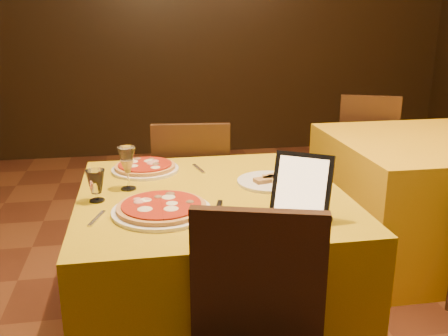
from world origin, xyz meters
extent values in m
cube|color=black|center=(0.00, 3.50, 1.40)|extent=(6.00, 0.01, 2.80)
cube|color=#B4920B|center=(-0.10, 0.11, 0.38)|extent=(1.10, 1.10, 0.75)
cube|color=#E4A90E|center=(1.32, 0.81, 0.38)|extent=(1.10, 1.10, 0.75)
cylinder|color=white|center=(-0.32, -0.08, 0.76)|extent=(0.38, 0.38, 0.01)
cylinder|color=#AD4C23|center=(-0.32, -0.08, 0.77)|extent=(0.34, 0.34, 0.02)
cylinder|color=white|center=(-0.37, 0.46, 0.76)|extent=(0.32, 0.32, 0.01)
cylinder|color=#AD4C23|center=(-0.37, 0.46, 0.77)|extent=(0.29, 0.29, 0.02)
cylinder|color=white|center=(0.17, 0.18, 0.76)|extent=(0.29, 0.29, 0.01)
cylinder|color=olive|center=(0.17, 0.18, 0.77)|extent=(0.18, 0.18, 0.02)
cube|color=black|center=(0.18, -0.21, 0.87)|extent=(0.23, 0.20, 0.24)
cube|color=#A6A5AC|center=(-0.12, -0.15, 0.75)|extent=(0.07, 0.19, 0.01)
cube|color=#BABCC2|center=(-0.56, -0.10, 0.75)|extent=(0.06, 0.14, 0.01)
cube|color=silver|center=(-0.12, 0.44, 0.75)|extent=(0.05, 0.15, 0.01)
camera|label=1|loc=(-0.39, -1.84, 1.46)|focal=40.00mm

